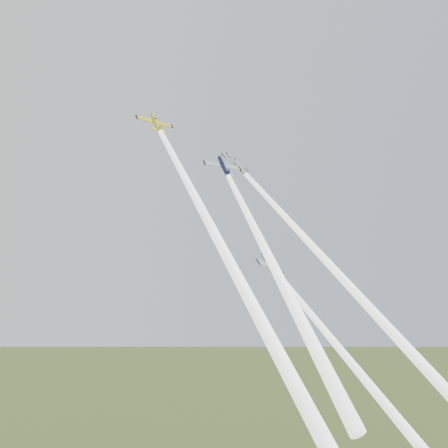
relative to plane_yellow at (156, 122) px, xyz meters
The scene contains 8 objects.
plane_yellow is the anchor object (origin of this frame).
smoke_trail_yellow 41.05m from the plane_yellow, 89.56° to the right, with size 2.22×2.22×75.70m, color white, non-canonical shape.
plane_navy 15.81m from the plane_yellow, ahead, with size 8.09×8.03×1.27m, color #0C1238, non-canonical shape.
smoke_trail_navy 38.11m from the plane_yellow, 61.03° to the right, with size 2.22×2.22×54.73m, color white, non-canonical shape.
plane_silver_right 22.36m from the plane_yellow, 14.72° to the left, with size 8.57×8.50×1.34m, color #A4ACB2, non-canonical shape.
smoke_trail_silver_right 46.31m from the plane_yellow, 27.40° to the right, with size 2.22×2.22×64.56m, color white, non-canonical shape.
plane_silver_low 34.50m from the plane_yellow, 33.27° to the right, with size 8.17×8.11×1.28m, color #A5ADB3, non-canonical shape.
smoke_trail_silver_low 63.74m from the plane_yellow, 50.83° to the right, with size 2.22×2.22×54.77m, color white, non-canonical shape.
Camera 1 is at (-52.75, -92.19, 77.80)m, focal length 45.00 mm.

